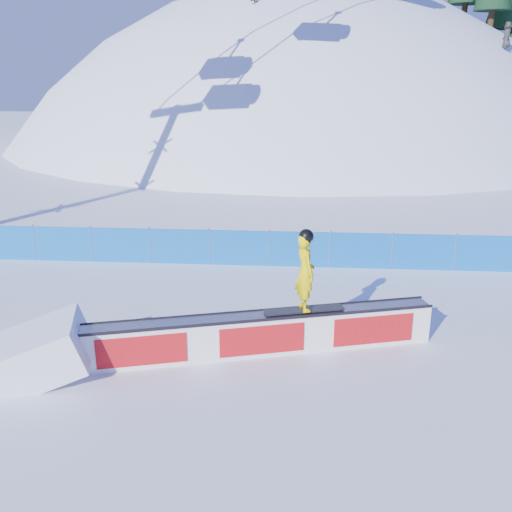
{
  "coord_description": "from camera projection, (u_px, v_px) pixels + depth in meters",
  "views": [
    {
      "loc": [
        -0.06,
        -13.44,
        6.14
      ],
      "look_at": [
        -1.15,
        0.75,
        1.55
      ],
      "focal_mm": 40.0,
      "sensor_mm": 36.0,
      "label": 1
    }
  ],
  "objects": [
    {
      "name": "snowboarder",
      "position": [
        305.0,
        271.0,
        12.69
      ],
      "size": [
        1.86,
        0.82,
        1.92
      ],
      "rotation": [
        0.0,
        0.0,
        1.94
      ],
      "color": "black",
      "rests_on": "rail_box"
    },
    {
      "name": "snow_hill",
      "position": [
        297.0,
        313.0,
        60.01
      ],
      "size": [
        64.0,
        64.0,
        64.0
      ],
      "color": "white",
      "rests_on": "ground"
    },
    {
      "name": "snow_ramp",
      "position": [
        27.0,
        375.0,
        12.13
      ],
      "size": [
        3.11,
        2.4,
        1.72
      ],
      "primitive_type": null,
      "rotation": [
        0.0,
        -0.31,
        0.28
      ],
      "color": "white",
      "rests_on": "ground"
    },
    {
      "name": "ground",
      "position": [
        298.0,
        323.0,
        14.63
      ],
      "size": [
        160.0,
        160.0,
        0.0
      ],
      "primitive_type": "plane",
      "color": "white",
      "rests_on": "ground"
    },
    {
      "name": "rail_box",
      "position": [
        260.0,
        334.0,
        12.93
      ],
      "size": [
        7.97,
        2.76,
        0.97
      ],
      "rotation": [
        0.0,
        0.0,
        0.28
      ],
      "color": "white",
      "rests_on": "ground"
    },
    {
      "name": "safety_fence",
      "position": [
        300.0,
        249.0,
        18.72
      ],
      "size": [
        22.05,
        0.05,
        1.3
      ],
      "color": "#0A5CB8",
      "rests_on": "ground"
    }
  ]
}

